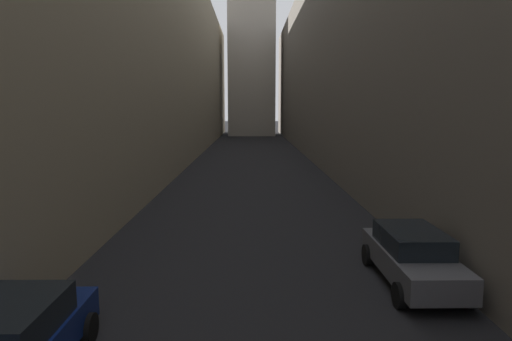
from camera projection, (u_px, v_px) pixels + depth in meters
name	position (u px, v px, depth m)	size (l,w,h in m)	color
ground_plane	(253.00, 169.00, 36.35)	(264.00, 264.00, 0.00)	black
building_block_left	(97.00, 51.00, 36.84)	(14.72, 108.00, 19.17)	gray
building_block_right	(411.00, 55.00, 37.17)	(15.54, 108.00, 18.68)	#60594F
parked_car_right_far	(412.00, 255.00, 12.53)	(1.91, 4.52, 1.56)	#4C4C51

